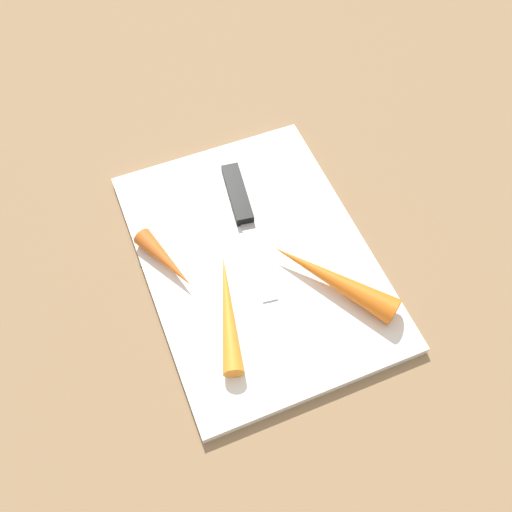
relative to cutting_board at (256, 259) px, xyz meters
name	(u,v)px	position (x,y,z in m)	size (l,w,h in m)	color
ground_plane	(256,261)	(0.00, 0.00, -0.01)	(1.40, 1.40, 0.00)	#8C6D4C
cutting_board	(256,259)	(0.00, 0.00, 0.00)	(0.36, 0.26, 0.01)	white
knife	(240,202)	(-0.08, 0.01, 0.01)	(0.20, 0.05, 0.01)	#B7B7BC
carrot_longest	(332,279)	(0.07, 0.06, 0.02)	(0.03, 0.03, 0.16)	orange
carrot_shortest	(166,260)	(-0.03, -0.10, 0.02)	(0.02, 0.02, 0.09)	orange
carrot_medium	(228,311)	(0.06, -0.06, 0.02)	(0.02, 0.02, 0.15)	orange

